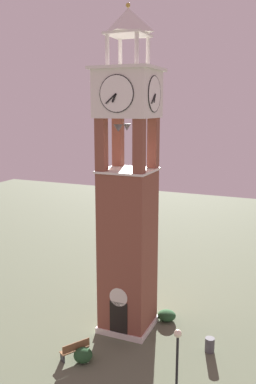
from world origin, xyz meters
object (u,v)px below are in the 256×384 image
object	(u,v)px
clock_tower	(128,203)
trash_bin	(210,345)
park_bench	(75,349)
lamp_post	(177,350)

from	to	relation	value
clock_tower	trash_bin	size ratio (longest dim) A/B	23.09
park_bench	trash_bin	xyz separation A→B (m)	(6.52, 3.33, -0.08)
clock_tower	trash_bin	bearing A→B (deg)	-7.43
clock_tower	lamp_post	size ratio (longest dim) A/B	5.40
lamp_post	trash_bin	bearing A→B (deg)	81.34
lamp_post	trash_bin	distance (m)	4.74
clock_tower	park_bench	distance (m)	8.39
park_bench	trash_bin	distance (m)	7.32
clock_tower	park_bench	xyz separation A→B (m)	(-1.37, -4.01, -7.25)
park_bench	trash_bin	world-z (taller)	park_bench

